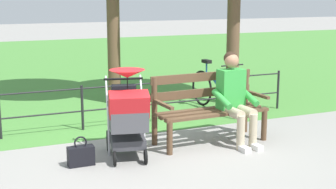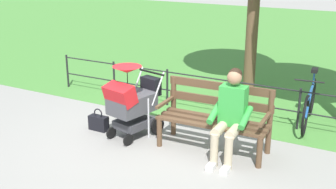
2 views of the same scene
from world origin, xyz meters
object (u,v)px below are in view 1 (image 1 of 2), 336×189
Objects in this scene: park_bench at (208,105)px; bicycle at (217,91)px; stroller at (127,113)px; handbag at (81,155)px; person_on_bench at (235,96)px.

park_bench reaches higher than bicycle.
stroller is (1.28, 0.24, 0.07)m from park_bench.
stroller reaches higher than park_bench.
park_bench reaches higher than handbag.
handbag is (1.90, 0.29, -0.40)m from park_bench.
bicycle is (-0.72, -1.80, -0.31)m from person_on_bench.
bicycle is (-2.31, -1.82, -0.23)m from stroller.
person_on_bench is 3.45× the size of handbag.
park_bench is 1.96m from handbag.
handbag is (0.62, 0.05, -0.47)m from stroller.
handbag is 3.48m from bicycle.
stroller is at bearing -175.60° from handbag.
handbag is at bearing 32.58° from bicycle.
park_bench is 1.89m from bicycle.
bicycle is (-2.93, -1.87, 0.24)m from handbag.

